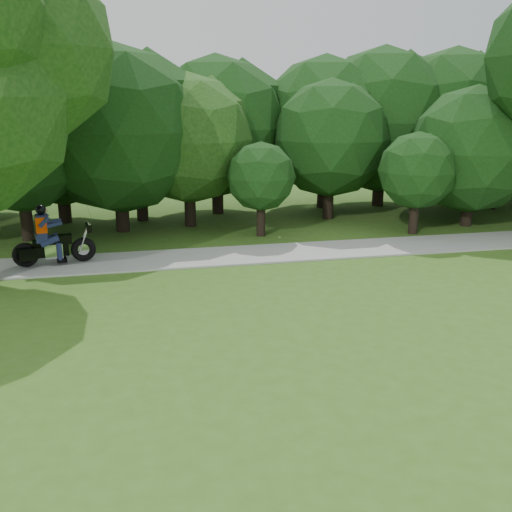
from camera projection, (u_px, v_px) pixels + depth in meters
name	position (u px, v px, depth m)	size (l,w,h in m)	color
ground	(444.00, 352.00, 11.60)	(100.00, 100.00, 0.00)	#395E1A
walkway	(320.00, 250.00, 19.12)	(60.00, 2.20, 0.06)	gray
tree_line	(296.00, 129.00, 24.35)	(40.17, 11.86, 7.28)	black
touring_motorcycle	(49.00, 243.00, 17.23)	(2.44, 1.01, 1.87)	black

